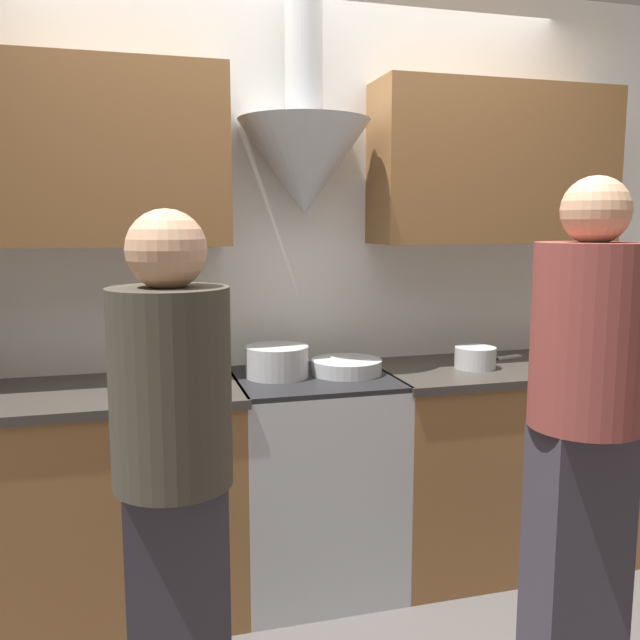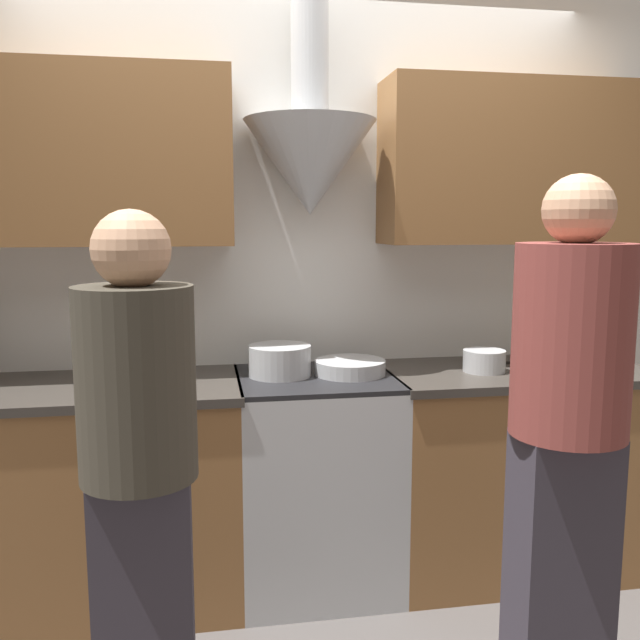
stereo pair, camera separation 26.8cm
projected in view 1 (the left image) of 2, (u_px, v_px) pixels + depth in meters
ground_plane at (337, 626)px, 2.61m from camera, size 12.00×12.00×0.00m
wall_back at (280, 237)px, 2.96m from camera, size 8.40×0.56×2.60m
counter_left at (34, 510)px, 2.58m from camera, size 1.58×0.62×0.91m
counter_right at (500, 461)px, 3.11m from camera, size 1.15×0.62×0.91m
stove_range at (314, 480)px, 2.88m from camera, size 0.65×0.60×0.91m
stock_pot at (277, 361)px, 2.79m from camera, size 0.26×0.26×0.13m
mixing_bowl at (347, 367)px, 2.85m from camera, size 0.30×0.30×0.06m
orange_fruit at (560, 354)px, 3.09m from camera, size 0.07×0.07×0.07m
saucepan at (475, 358)px, 2.96m from camera, size 0.18×0.18×0.09m
chefs_knife at (501, 358)px, 3.17m from camera, size 0.24×0.09×0.01m
person_foreground_left at (174, 484)px, 1.74m from camera, size 0.30×0.30×1.58m
person_foreground_right at (583, 432)px, 2.00m from camera, size 0.33×0.33×1.67m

